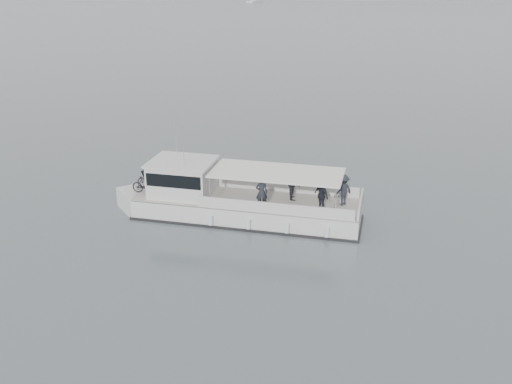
% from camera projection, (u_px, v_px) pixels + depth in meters
% --- Properties ---
extents(ground, '(1400.00, 1400.00, 0.00)m').
position_uv_depth(ground, '(209.00, 214.00, 31.50)').
color(ground, '#505A5E').
rests_on(ground, ground).
extents(tour_boat, '(13.90, 4.24, 5.79)m').
position_uv_depth(tour_boat, '(226.00, 200.00, 30.85)').
color(tour_boat, silver).
rests_on(tour_boat, ground).
extents(moored_fleet, '(456.82, 329.16, 11.21)m').
position_uv_depth(moored_fleet, '(329.00, 2.00, 226.60)').
color(moored_fleet, silver).
rests_on(moored_fleet, ground).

